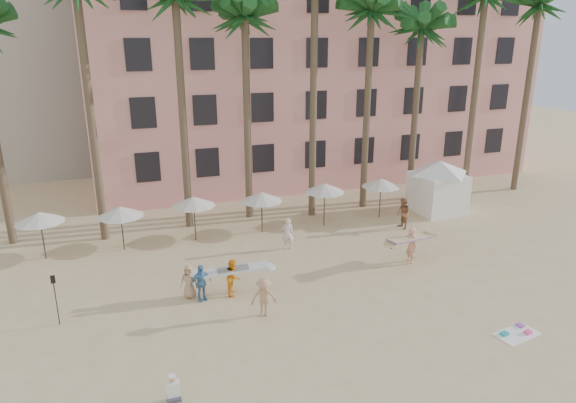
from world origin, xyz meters
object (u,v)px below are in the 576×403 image
(cabana, at_px, (438,182))
(carrier_yellow, at_px, (412,243))
(pink_hotel, at_px, (307,77))
(carrier_white, at_px, (233,275))

(cabana, height_order, carrier_yellow, cabana)
(pink_hotel, distance_m, carrier_white, 24.54)
(cabana, distance_m, carrier_yellow, 9.03)
(cabana, relative_size, carrier_yellow, 1.50)
(carrier_white, bearing_deg, cabana, 24.15)
(pink_hotel, distance_m, carrier_yellow, 21.38)
(pink_hotel, relative_size, cabana, 7.40)
(carrier_yellow, height_order, carrier_white, carrier_yellow)
(carrier_yellow, distance_m, carrier_white, 9.59)
(carrier_yellow, bearing_deg, carrier_white, -177.64)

